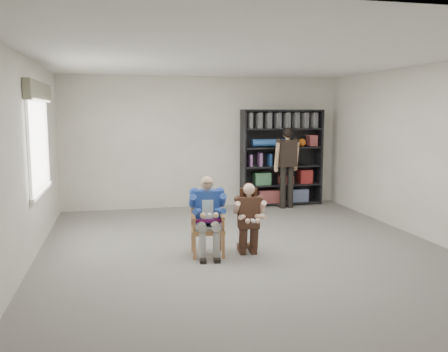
{
  "coord_description": "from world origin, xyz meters",
  "views": [
    {
      "loc": [
        -1.81,
        -6.57,
        2.04
      ],
      "look_at": [
        -0.2,
        0.6,
        1.05
      ],
      "focal_mm": 38.0,
      "sensor_mm": 36.0,
      "label": 1
    }
  ],
  "objects": [
    {
      "name": "armchair",
      "position": [
        -0.59,
        -0.07,
        0.44
      ],
      "size": [
        0.56,
        0.54,
        0.88
      ],
      "primitive_type": null,
      "rotation": [
        0.0,
        0.0,
        -0.09
      ],
      "color": "#B07444",
      "rests_on": "floor"
    },
    {
      "name": "kneeling_woman",
      "position": [
        -0.01,
        -0.19,
        0.53
      ],
      "size": [
        0.51,
        0.75,
        1.05
      ],
      "primitive_type": null,
      "rotation": [
        0.0,
        0.0,
        -0.09
      ],
      "color": "#312017",
      "rests_on": "floor"
    },
    {
      "name": "bookshelf",
      "position": [
        1.7,
        3.28,
        1.05
      ],
      "size": [
        1.8,
        0.38,
        2.1
      ],
      "primitive_type": null,
      "color": "black",
      "rests_on": "floor"
    },
    {
      "name": "room_shell",
      "position": [
        0.0,
        0.0,
        1.4
      ],
      "size": [
        6.0,
        7.0,
        2.8
      ],
      "primitive_type": null,
      "color": "beige",
      "rests_on": "ground"
    },
    {
      "name": "standing_man",
      "position": [
        1.69,
        2.91,
        0.86
      ],
      "size": [
        0.57,
        0.38,
        1.72
      ],
      "primitive_type": null,
      "rotation": [
        0.0,
        0.0,
        0.17
      ],
      "color": "black",
      "rests_on": "floor"
    },
    {
      "name": "window_left",
      "position": [
        -2.95,
        1.0,
        1.63
      ],
      "size": [
        0.16,
        2.0,
        1.75
      ],
      "primitive_type": null,
      "color": "white",
      "rests_on": "room_shell"
    },
    {
      "name": "floor",
      "position": [
        0.0,
        0.0,
        0.0
      ],
      "size": [
        6.0,
        7.0,
        0.01
      ],
      "primitive_type": "cube",
      "color": "slate",
      "rests_on": "ground"
    },
    {
      "name": "seated_man",
      "position": [
        -0.59,
        -0.07,
        0.57
      ],
      "size": [
        0.56,
        0.73,
        1.15
      ],
      "primitive_type": null,
      "rotation": [
        0.0,
        0.0,
        -0.09
      ],
      "color": "navy",
      "rests_on": "floor"
    }
  ]
}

